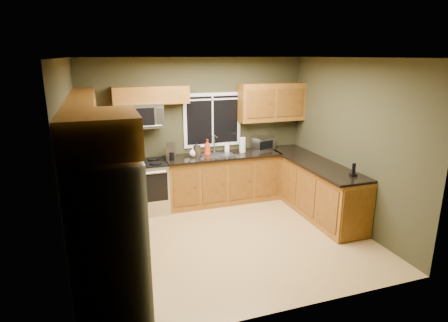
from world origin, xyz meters
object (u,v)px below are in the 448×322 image
soap_bottle_b (227,147)px  soap_bottle_c (193,152)px  refrigerator (109,241)px  toaster_oven (263,143)px  soap_bottle_a (207,147)px  kettle (197,151)px  paper_towel_roll (242,145)px  microwave (141,115)px  cordless_phone (353,172)px  range (146,187)px  coffee_maker (171,152)px

soap_bottle_b → soap_bottle_c: 0.74m
refrigerator → soap_bottle_c: size_ratio=9.67×
toaster_oven → soap_bottle_c: (-1.44, -0.10, -0.03)m
refrigerator → soap_bottle_a: 3.39m
kettle → soap_bottle_b: bearing=17.4°
paper_towel_roll → soap_bottle_c: paper_towel_roll is taller
microwave → cordless_phone: 3.63m
soap_bottle_c → kettle: bearing=-15.0°
range → toaster_oven: 2.42m
soap_bottle_c → microwave: bearing=174.1°
refrigerator → cordless_phone: size_ratio=8.81×
kettle → paper_towel_roll: 0.91m
paper_towel_roll → coffee_maker: bearing=-176.8°
paper_towel_roll → toaster_oven: bearing=8.4°
soap_bottle_a → paper_towel_roll: bearing=1.9°
range → coffee_maker: 0.77m
paper_towel_roll → cordless_phone: size_ratio=1.52×
soap_bottle_a → soap_bottle_b: bearing=21.7°
soap_bottle_a → refrigerator: bearing=-123.4°
range → kettle: kettle is taller
microwave → soap_bottle_b: 1.76m
paper_towel_roll → soap_bottle_b: (-0.26, 0.15, -0.05)m
kettle → soap_bottle_a: bearing=7.5°
microwave → cordless_phone: size_ratio=3.72×
microwave → soap_bottle_b: microwave is taller
coffee_maker → kettle: coffee_maker is taller
soap_bottle_a → toaster_oven: bearing=4.5°
microwave → soap_bottle_b: (1.61, 0.09, -0.70)m
range → refrigerator: bearing=-104.0°
refrigerator → soap_bottle_b: bearing=52.5°
kettle → paper_towel_roll: (0.91, 0.05, 0.03)m
paper_towel_roll → cordless_phone: 2.21m
microwave → soap_bottle_a: (1.17, -0.08, -0.64)m
range → microwave: bearing=90.0°
toaster_oven → coffee_maker: bearing=-175.5°
cordless_phone → paper_towel_roll: bearing=119.2°
toaster_oven → kettle: 1.39m
coffee_maker → cordless_phone: (2.47, -1.85, -0.07)m
refrigerator → kettle: refrigerator is taller
microwave → toaster_oven: bearing=0.3°
range → paper_towel_roll: bearing=2.4°
microwave → soap_bottle_a: size_ratio=2.51×
paper_towel_roll → soap_bottle_b: bearing=149.8°
coffee_maker → soap_bottle_c: coffee_maker is taller
range → soap_bottle_a: size_ratio=3.10×
range → soap_bottle_a: bearing=2.7°
toaster_oven → soap_bottle_b: toaster_oven is taller
cordless_phone → range: bearing=147.9°
microwave → coffee_maker: bearing=-15.7°
soap_bottle_a → soap_bottle_b: size_ratio=1.68×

